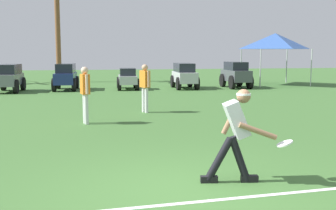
# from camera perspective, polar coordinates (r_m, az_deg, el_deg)

# --- Properties ---
(ground_plane) EXTENTS (80.00, 80.00, 0.00)m
(ground_plane) POSITION_cam_1_polar(r_m,az_deg,el_deg) (6.01, 2.81, -11.92)
(ground_plane) COLOR #3D6830
(field_line_paint) EXTENTS (23.64, 1.92, 0.01)m
(field_line_paint) POSITION_cam_1_polar(r_m,az_deg,el_deg) (5.70, 3.62, -12.99)
(field_line_paint) COLOR white
(field_line_paint) RESTS_ON ground_plane
(frisbee_thrower) EXTENTS (1.08, 0.56, 1.42)m
(frisbee_thrower) POSITION_cam_1_polar(r_m,az_deg,el_deg) (6.39, 9.18, -3.43)
(frisbee_thrower) COLOR black
(frisbee_thrower) RESTS_ON ground_plane
(frisbee_in_flight) EXTENTS (0.29, 0.30, 0.11)m
(frisbee_in_flight) POSITION_cam_1_polar(r_m,az_deg,el_deg) (6.42, 15.53, -5.05)
(frisbee_in_flight) COLOR white
(teammate_near_sideline) EXTENTS (0.32, 0.48, 1.56)m
(teammate_near_sideline) POSITION_cam_1_polar(r_m,az_deg,el_deg) (13.57, -3.15, 2.91)
(teammate_near_sideline) COLOR silver
(teammate_near_sideline) RESTS_ON ground_plane
(teammate_midfield) EXTENTS (0.27, 0.50, 1.56)m
(teammate_midfield) POSITION_cam_1_polar(r_m,az_deg,el_deg) (11.65, -11.16, 2.06)
(teammate_midfield) COLOR silver
(teammate_midfield) RESTS_ON ground_plane
(parked_car_slot_b) EXTENTS (1.24, 2.44, 1.34)m
(parked_car_slot_b) POSITION_cam_1_polar(r_m,az_deg,el_deg) (21.93, -20.70, 3.56)
(parked_car_slot_b) COLOR slate
(parked_car_slot_b) RESTS_ON ground_plane
(parked_car_slot_c) EXTENTS (1.27, 2.45, 1.34)m
(parked_car_slot_c) POSITION_cam_1_polar(r_m,az_deg,el_deg) (22.16, -13.68, 3.86)
(parked_car_slot_c) COLOR navy
(parked_car_slot_c) RESTS_ON ground_plane
(parked_car_slot_d) EXTENTS (1.17, 2.23, 1.10)m
(parked_car_slot_d) POSITION_cam_1_polar(r_m,az_deg,el_deg) (22.10, -5.50, 3.61)
(parked_car_slot_d) COLOR #B7BABF
(parked_car_slot_d) RESTS_ON ground_plane
(parked_car_slot_e) EXTENTS (1.19, 2.42, 1.34)m
(parked_car_slot_e) POSITION_cam_1_polar(r_m,az_deg,el_deg) (22.42, 2.23, 4.10)
(parked_car_slot_e) COLOR #B7BABF
(parked_car_slot_e) RESTS_ON ground_plane
(parked_car_slot_f) EXTENTS (1.18, 2.36, 1.40)m
(parked_car_slot_f) POSITION_cam_1_polar(r_m,az_deg,el_deg) (23.14, 9.18, 4.16)
(parked_car_slot_f) COLOR #474C51
(parked_car_slot_f) RESTS_ON ground_plane
(palm_tree_right_of_centre) EXTENTS (3.27, 3.25, 6.80)m
(palm_tree_right_of_centre) POSITION_cam_1_polar(r_m,az_deg,el_deg) (27.88, -14.76, 11.56)
(palm_tree_right_of_centre) COLOR brown
(palm_tree_right_of_centre) RESTS_ON ground_plane
(event_tent) EXTENTS (3.17, 3.17, 3.01)m
(event_tent) POSITION_cam_1_polar(r_m,az_deg,el_deg) (25.56, 14.33, 8.38)
(event_tent) COLOR #B2B5BA
(event_tent) RESTS_ON ground_plane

